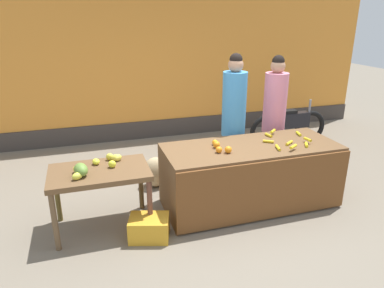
# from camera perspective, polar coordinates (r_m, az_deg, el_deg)

# --- Properties ---
(ground_plane) EXTENTS (24.00, 24.00, 0.00)m
(ground_plane) POSITION_cam_1_polar(r_m,az_deg,el_deg) (4.75, 3.46, -10.27)
(ground_plane) COLOR #756B5B
(market_wall_back) EXTENTS (9.03, 0.23, 2.91)m
(market_wall_back) POSITION_cam_1_polar(r_m,az_deg,el_deg) (7.20, -5.43, 12.25)
(market_wall_back) COLOR orange
(market_wall_back) RESTS_ON ground
(fruit_stall_counter) EXTENTS (2.24, 0.92, 0.83)m
(fruit_stall_counter) POSITION_cam_1_polar(r_m,az_deg,el_deg) (4.73, 9.30, -5.00)
(fruit_stall_counter) COLOR brown
(fruit_stall_counter) RESTS_ON ground
(side_table_wooden) EXTENTS (1.11, 0.71, 0.74)m
(side_table_wooden) POSITION_cam_1_polar(r_m,az_deg,el_deg) (4.20, -14.53, -5.21)
(side_table_wooden) COLOR brown
(side_table_wooden) RESTS_ON ground
(banana_bunch_pile) EXTENTS (0.65, 0.72, 0.07)m
(banana_bunch_pile) POSITION_cam_1_polar(r_m,az_deg,el_deg) (4.78, 14.89, 0.57)
(banana_bunch_pile) COLOR gold
(banana_bunch_pile) RESTS_ON fruit_stall_counter
(orange_pile) EXTENTS (0.19, 0.38, 0.09)m
(orange_pile) POSITION_cam_1_polar(r_m,az_deg,el_deg) (4.37, 4.52, -0.46)
(orange_pile) COLOR orange
(orange_pile) RESTS_ON fruit_stall_counter
(mango_papaya_pile) EXTENTS (0.60, 0.55, 0.14)m
(mango_papaya_pile) POSITION_cam_1_polar(r_m,az_deg,el_deg) (4.13, -15.79, -3.47)
(mango_papaya_pile) COLOR yellow
(mango_papaya_pile) RESTS_ON side_table_wooden
(vendor_woman_blue_shirt) EXTENTS (0.34, 0.34, 1.90)m
(vendor_woman_blue_shirt) POSITION_cam_1_polar(r_m,az_deg,el_deg) (5.15, 6.65, 3.81)
(vendor_woman_blue_shirt) COLOR #33333D
(vendor_woman_blue_shirt) RESTS_ON ground
(vendor_woman_pink_shirt) EXTENTS (0.34, 0.34, 1.85)m
(vendor_woman_pink_shirt) POSITION_cam_1_polar(r_m,az_deg,el_deg) (5.51, 12.94, 4.20)
(vendor_woman_pink_shirt) COLOR #33333D
(vendor_woman_pink_shirt) RESTS_ON ground
(parked_motorcycle) EXTENTS (1.60, 0.18, 0.88)m
(parked_motorcycle) POSITION_cam_1_polar(r_m,az_deg,el_deg) (7.02, 15.16, 2.87)
(parked_motorcycle) COLOR black
(parked_motorcycle) RESTS_ON ground
(produce_crate) EXTENTS (0.51, 0.43, 0.26)m
(produce_crate) POSITION_cam_1_polar(r_m,az_deg,el_deg) (4.15, -6.86, -13.17)
(produce_crate) COLOR gold
(produce_crate) RESTS_ON ground
(produce_sack) EXTENTS (0.36, 0.31, 0.45)m
(produce_sack) POSITION_cam_1_polar(r_m,az_deg,el_deg) (5.24, -5.92, -4.49)
(produce_sack) COLOR tan
(produce_sack) RESTS_ON ground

